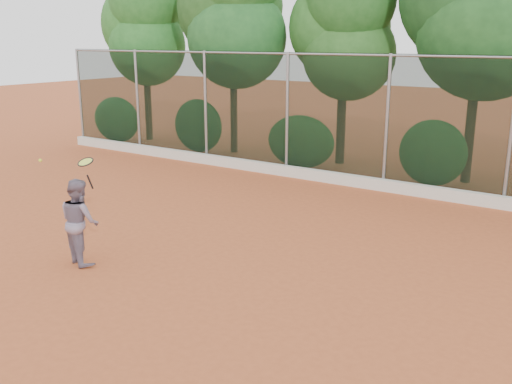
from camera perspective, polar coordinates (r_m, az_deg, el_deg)
The scene contains 7 objects.
ground at distance 9.66m, azimuth -3.37°, elevation -8.47°, with size 80.00×80.00×0.00m, color #B4532A.
concrete_curb at distance 15.30m, azimuth 12.35°, elevation 0.72°, with size 24.00×0.20×0.30m, color silver.
tennis_player at distance 10.45m, azimuth -17.20°, elevation -2.82°, with size 0.74×0.58×1.53m, color slate.
chainlink_fence at distance 15.14m, azimuth 12.97°, elevation 7.13°, with size 24.09×0.09×3.50m.
foliage_backdrop at distance 17.06m, azimuth 14.28°, elevation 16.49°, with size 23.70×3.63×7.55m.
tennis_racket at distance 9.83m, azimuth -16.64°, elevation 2.67°, with size 0.29×0.28×0.54m.
tennis_ball_in_flight at distance 12.01m, azimuth -20.77°, elevation 2.98°, with size 0.07×0.07×0.07m.
Camera 1 is at (5.43, -6.99, 3.86)m, focal length 40.00 mm.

